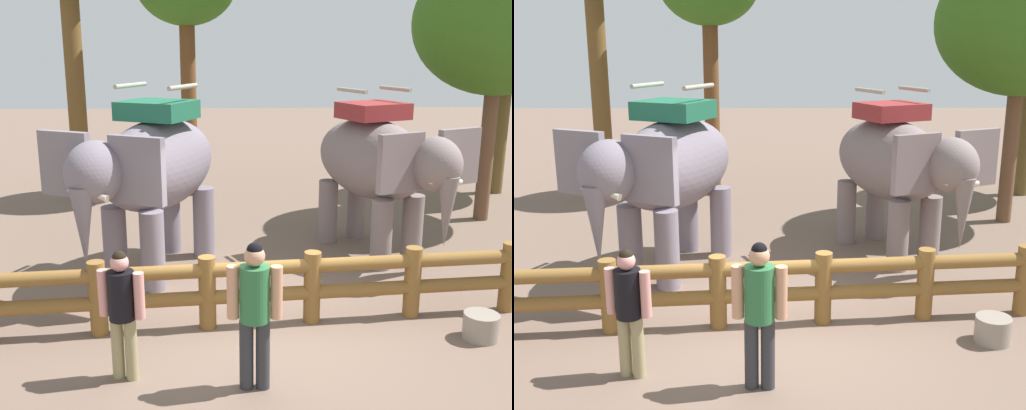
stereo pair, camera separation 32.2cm
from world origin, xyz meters
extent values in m
plane|color=brown|center=(0.00, 0.00, 0.00)|extent=(60.00, 60.00, 0.00)
cylinder|color=brown|center=(-2.22, -0.10, 0.53)|extent=(0.24, 0.24, 1.05)
cylinder|color=brown|center=(-0.74, 0.04, 0.53)|extent=(0.24, 0.24, 1.05)
cylinder|color=brown|center=(0.74, 0.17, 0.53)|extent=(0.24, 0.24, 1.05)
cylinder|color=brown|center=(2.22, 0.30, 0.53)|extent=(0.24, 0.24, 1.05)
cylinder|color=brown|center=(3.70, 0.44, 0.53)|extent=(0.24, 0.24, 1.05)
cylinder|color=brown|center=(0.00, 0.10, 0.45)|extent=(7.41, 0.87, 0.20)
cylinder|color=brown|center=(0.00, 0.10, 0.85)|extent=(7.41, 0.87, 0.20)
cylinder|color=slate|center=(-1.66, 1.49, 0.65)|extent=(0.39, 0.39, 1.31)
cylinder|color=slate|center=(-2.31, 1.80, 0.65)|extent=(0.39, 0.39, 1.31)
cylinder|color=slate|center=(-0.90, 3.09, 0.65)|extent=(0.39, 0.39, 1.31)
cylinder|color=slate|center=(-1.55, 3.40, 0.65)|extent=(0.39, 0.39, 1.31)
ellipsoid|color=slate|center=(-1.60, 2.45, 1.88)|extent=(2.44, 3.22, 1.53)
ellipsoid|color=slate|center=(-2.35, 0.87, 2.07)|extent=(1.17, 1.24, 0.93)
cube|color=slate|center=(-1.72, 0.71, 2.13)|extent=(0.84, 0.49, 0.98)
cube|color=slate|center=(-2.87, 1.26, 2.13)|extent=(0.84, 0.49, 0.98)
cone|color=slate|center=(-2.50, 0.56, 1.32)|extent=(0.35, 0.35, 1.20)
cone|color=beige|center=(-2.30, 0.58, 1.80)|extent=(0.40, 0.27, 0.17)
cone|color=beige|center=(-2.61, 0.73, 1.80)|extent=(0.40, 0.27, 0.17)
cube|color=#1F6447|center=(-1.60, 2.45, 2.80)|extent=(1.42, 1.36, 0.31)
cylinder|color=#A59E8C|center=(-1.15, 2.23, 3.19)|extent=(0.45, 0.83, 0.08)
cylinder|color=#A59E8C|center=(-2.05, 2.66, 3.19)|extent=(0.45, 0.83, 0.08)
cylinder|color=slate|center=(2.87, 2.58, 0.63)|extent=(0.38, 0.38, 1.26)
cylinder|color=slate|center=(2.24, 2.29, 0.63)|extent=(0.38, 0.38, 1.26)
cylinder|color=slate|center=(2.17, 4.12, 0.63)|extent=(0.38, 0.38, 1.26)
cylinder|color=slate|center=(1.54, 3.83, 0.63)|extent=(0.38, 0.38, 1.26)
ellipsoid|color=slate|center=(2.20, 3.20, 1.81)|extent=(2.31, 3.09, 1.47)
ellipsoid|color=slate|center=(2.89, 1.68, 1.99)|extent=(1.12, 1.19, 0.90)
cube|color=slate|center=(3.40, 2.04, 2.04)|extent=(0.81, 0.46, 0.94)
cube|color=slate|center=(2.29, 1.54, 2.04)|extent=(0.81, 0.46, 0.94)
cone|color=slate|center=(3.03, 1.38, 1.27)|extent=(0.34, 0.34, 1.15)
cone|color=beige|center=(3.14, 1.54, 1.73)|extent=(0.39, 0.25, 0.16)
cone|color=beige|center=(2.84, 1.40, 1.73)|extent=(0.39, 0.25, 0.16)
cube|color=maroon|center=(2.20, 3.20, 2.69)|extent=(1.36, 1.30, 0.29)
cylinder|color=#A59E8C|center=(2.64, 3.40, 3.06)|extent=(0.42, 0.80, 0.07)
cylinder|color=#A59E8C|center=(1.76, 3.01, 3.06)|extent=(0.42, 0.80, 0.07)
cylinder|color=#2E2E33|center=(-0.05, -1.56, 0.42)|extent=(0.16, 0.16, 0.85)
cylinder|color=#2E2E33|center=(-0.24, -1.55, 0.42)|extent=(0.16, 0.16, 0.85)
cylinder|color=#2C6C3C|center=(-0.15, -1.56, 1.17)|extent=(0.36, 0.36, 0.65)
cylinder|color=tan|center=(0.09, -1.57, 1.19)|extent=(0.14, 0.14, 0.62)
cylinder|color=tan|center=(-0.39, -1.54, 1.19)|extent=(0.14, 0.14, 0.62)
sphere|color=tan|center=(-0.15, -1.56, 1.61)|extent=(0.23, 0.23, 0.23)
sphere|color=black|center=(-0.15, -1.56, 1.68)|extent=(0.18, 0.18, 0.18)
cylinder|color=#988B5F|center=(-1.60, -1.30, 0.38)|extent=(0.15, 0.15, 0.77)
cylinder|color=#988B5F|center=(-1.76, -1.25, 0.38)|extent=(0.15, 0.15, 0.77)
cylinder|color=black|center=(-1.68, -1.28, 1.06)|extent=(0.38, 0.38, 0.59)
cylinder|color=#DB9088|center=(-1.46, -1.33, 1.07)|extent=(0.12, 0.12, 0.56)
cylinder|color=#DB9088|center=(-1.89, -1.22, 1.07)|extent=(0.12, 0.12, 0.56)
sphere|color=#DB9088|center=(-1.68, -1.28, 1.46)|extent=(0.21, 0.21, 0.21)
sphere|color=black|center=(-1.68, -1.28, 1.52)|extent=(0.17, 0.17, 0.17)
cylinder|color=brown|center=(-1.42, 7.97, 2.32)|extent=(0.39, 0.39, 4.64)
cylinder|color=brown|center=(-4.19, 7.79, 2.66)|extent=(0.45, 0.45, 5.33)
cylinder|color=brown|center=(5.27, 5.31, 1.65)|extent=(0.32, 0.32, 3.30)
ellipsoid|color=#34621A|center=(5.27, 5.31, 4.29)|extent=(3.57, 3.57, 3.03)
cylinder|color=brown|center=(6.67, 7.83, 1.53)|extent=(0.35, 0.35, 3.06)
ellipsoid|color=#2F6C18|center=(6.67, 7.83, 3.94)|extent=(3.19, 3.19, 2.71)
cylinder|color=gray|center=(2.95, -0.46, 0.18)|extent=(0.47, 0.47, 0.36)
camera|label=1|loc=(-0.42, -8.01, 3.89)|focal=43.64mm
camera|label=2|loc=(-0.10, -8.02, 3.89)|focal=43.64mm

